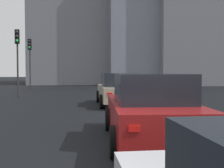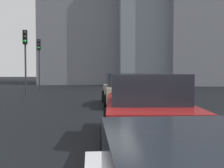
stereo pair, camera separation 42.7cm
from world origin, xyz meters
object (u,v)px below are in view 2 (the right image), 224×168
Objects in this scene: traffic_light_near_left at (25,49)px; traffic_light_near_right at (39,54)px; car_red_left_second at (146,110)px; car_beige_left_lead at (123,90)px.

traffic_light_near_right is (6.15, 0.42, 0.06)m from traffic_light_near_left.
car_red_left_second is 13.56m from traffic_light_near_left.
traffic_light_near_right reaches higher than traffic_light_near_left.
car_beige_left_lead is at bearing 36.42° from traffic_light_near_right.
car_red_left_second is at bearing 20.52° from traffic_light_near_left.
car_red_left_second is 19.35m from traffic_light_near_right.
traffic_light_near_right is at bearing 178.27° from traffic_light_near_left.
car_red_left_second reaches higher than car_beige_left_lead.
traffic_light_near_left is (11.99, 5.89, 2.31)m from car_red_left_second.
car_red_left_second is 1.03× the size of traffic_light_near_left.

